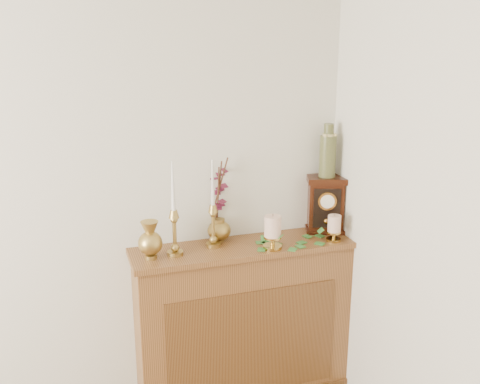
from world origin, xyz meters
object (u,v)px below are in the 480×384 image
object	(u,v)px
mantel_clock	(326,205)
candlestick_left	(174,225)
ginger_jar	(219,202)
ceramic_vase	(328,153)
bud_vase	(150,241)
candlestick_center	(213,219)

from	to	relation	value
mantel_clock	candlestick_left	bearing A→B (deg)	-155.26
ginger_jar	mantel_clock	distance (m)	0.62
candlestick_left	ginger_jar	distance (m)	0.33
candlestick_left	ceramic_vase	xyz separation A→B (m)	(0.90, 0.09, 0.30)
ginger_jar	candlestick_left	bearing A→B (deg)	-151.04
candlestick_left	ginger_jar	xyz separation A→B (m)	(0.28, 0.16, 0.05)
candlestick_left	ginger_jar	bearing A→B (deg)	28.96
bud_vase	candlestick_left	bearing A→B (deg)	5.25
ginger_jar	mantel_clock	bearing A→B (deg)	-6.45
ginger_jar	mantel_clock	xyz separation A→B (m)	(0.62, -0.07, -0.06)
ginger_jar	ceramic_vase	xyz separation A→B (m)	(0.62, -0.07, 0.25)
candlestick_left	bud_vase	size ratio (longest dim) A/B	2.49
candlestick_center	mantel_clock	bearing A→B (deg)	2.93
candlestick_center	ginger_jar	xyz separation A→B (m)	(0.06, 0.10, 0.06)
bud_vase	ceramic_vase	bearing A→B (deg)	5.66
candlestick_left	ceramic_vase	world-z (taller)	ceramic_vase
bud_vase	ginger_jar	size ratio (longest dim) A/B	0.42
ginger_jar	bud_vase	bearing A→B (deg)	-157.72
candlestick_center	bud_vase	size ratio (longest dim) A/B	2.39
bud_vase	ceramic_vase	xyz separation A→B (m)	(1.03, 0.10, 0.36)
bud_vase	mantel_clock	world-z (taller)	mantel_clock
candlestick_left	ceramic_vase	distance (m)	0.95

